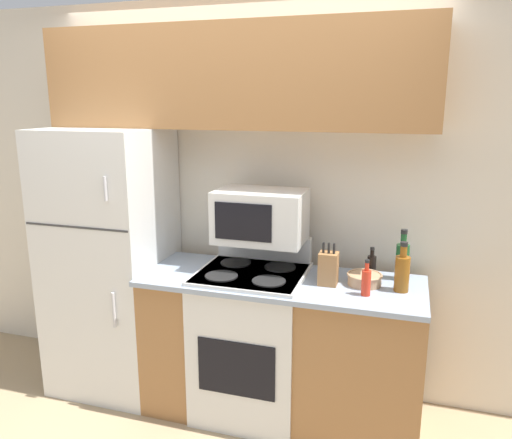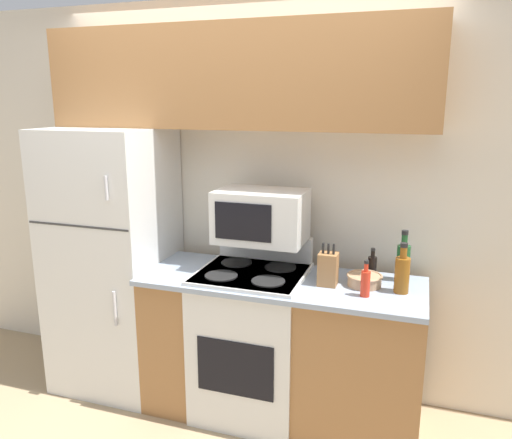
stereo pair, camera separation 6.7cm
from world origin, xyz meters
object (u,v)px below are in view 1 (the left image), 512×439
(bowl, at_px, (365,279))
(bottle_wine_green, at_px, (402,260))
(bottle_soy_sauce, at_px, (372,265))
(microwave, at_px, (260,216))
(refrigerator, at_px, (111,261))
(knife_block, at_px, (328,268))
(bottle_whiskey, at_px, (402,272))
(bottle_hot_sauce, at_px, (366,281))
(stove, at_px, (252,340))

(bowl, height_order, bottle_wine_green, bottle_wine_green)
(bottle_soy_sauce, bearing_deg, microwave, -172.83)
(refrigerator, distance_m, microwave, 1.09)
(bowl, bearing_deg, microwave, 174.12)
(microwave, xyz_separation_m, bowl, (0.64, -0.07, -0.31))
(knife_block, distance_m, bottle_whiskey, 0.40)
(bottle_hot_sauce, xyz_separation_m, bottle_whiskey, (0.18, 0.12, 0.03))
(bottle_soy_sauce, bearing_deg, bowl, -99.86)
(refrigerator, relative_size, stove, 1.62)
(knife_block, bearing_deg, stove, 178.34)
(microwave, bearing_deg, knife_block, -15.18)
(knife_block, relative_size, bowl, 1.23)
(stove, relative_size, bottle_wine_green, 3.61)
(stove, xyz_separation_m, microwave, (0.02, 0.11, 0.77))
(bottle_hot_sauce, bearing_deg, stove, 170.12)
(microwave, xyz_separation_m, bottle_hot_sauce, (0.66, -0.22, -0.26))
(knife_block, height_order, bottle_hot_sauce, knife_block)
(bowl, xyz_separation_m, bottle_soy_sauce, (0.03, 0.15, 0.04))
(bowl, bearing_deg, bottle_hot_sauce, -82.51)
(bottle_wine_green, relative_size, bottle_soy_sauce, 1.67)
(microwave, relative_size, bowl, 2.66)
(bowl, relative_size, bottle_soy_sauce, 1.11)
(bottle_whiskey, relative_size, bottle_wine_green, 0.93)
(bottle_hot_sauce, xyz_separation_m, bottle_soy_sauce, (0.01, 0.31, -0.01))
(knife_block, distance_m, bowl, 0.22)
(stove, bearing_deg, knife_block, -1.66)
(refrigerator, distance_m, bowl, 1.67)
(refrigerator, height_order, stove, refrigerator)
(bottle_whiskey, xyz_separation_m, bottle_wine_green, (-0.00, 0.19, 0.01))
(bowl, distance_m, bottle_hot_sauce, 0.17)
(bottle_wine_green, bearing_deg, refrigerator, -175.65)
(bowl, bearing_deg, knife_block, -165.13)
(bowl, xyz_separation_m, bottle_whiskey, (0.20, -0.04, 0.07))
(stove, relative_size, bottle_whiskey, 3.87)
(microwave, height_order, bottle_hot_sauce, microwave)
(knife_block, bearing_deg, microwave, 164.82)
(bottle_soy_sauce, bearing_deg, bottle_hot_sauce, -90.95)
(bottle_whiskey, bearing_deg, refrigerator, 178.36)
(stove, xyz_separation_m, bottle_wine_green, (0.86, 0.20, 0.54))
(refrigerator, xyz_separation_m, bottle_whiskey, (1.87, -0.05, 0.14))
(knife_block, height_order, bottle_soy_sauce, knife_block)
(bowl, xyz_separation_m, bottle_hot_sauce, (0.02, -0.16, 0.04))
(bowl, distance_m, bottle_soy_sauce, 0.16)
(microwave, relative_size, bottle_hot_sauce, 2.66)
(bottle_soy_sauce, bearing_deg, knife_block, -138.17)
(stove, height_order, bottle_wine_green, bottle_wine_green)
(microwave, height_order, knife_block, microwave)
(refrigerator, distance_m, bottle_soy_sauce, 1.70)
(microwave, bearing_deg, stove, -102.48)
(refrigerator, relative_size, bowl, 8.75)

